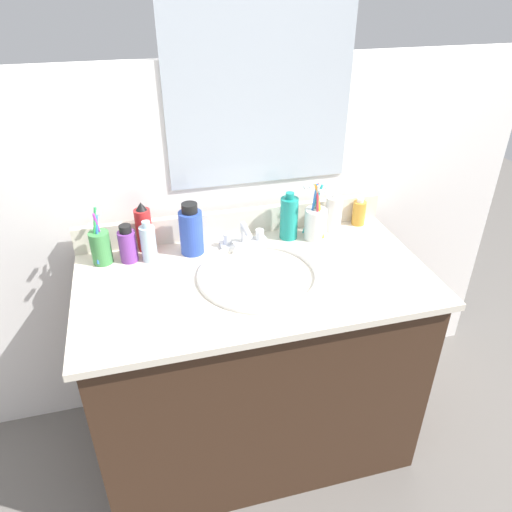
{
  "coord_description": "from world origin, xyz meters",
  "views": [
    {
      "loc": [
        -0.31,
        -1.17,
        1.54
      ],
      "look_at": [
        0.0,
        0.0,
        0.8
      ],
      "focal_mm": 33.98,
      "sensor_mm": 36.0,
      "label": 1
    }
  ],
  "objects_px": {
    "faucet": "(244,238)",
    "bottle_oil_amber": "(359,213)",
    "bottle_cream_purple": "(128,245)",
    "bottle_spray_red": "(144,228)",
    "cup_white_ceramic": "(316,222)",
    "bottle_lotion_white": "(334,213)",
    "bottle_gel_clear": "(148,243)",
    "bottle_mouthwash_teal": "(289,218)",
    "bottle_shampoo_blue": "(191,231)",
    "cup_green": "(101,246)"
  },
  "relations": [
    {
      "from": "faucet",
      "to": "cup_white_ceramic",
      "type": "relative_size",
      "value": 0.81
    },
    {
      "from": "bottle_spray_red",
      "to": "bottle_gel_clear",
      "type": "bearing_deg",
      "value": -84.14
    },
    {
      "from": "bottle_shampoo_blue",
      "to": "bottle_mouthwash_teal",
      "type": "distance_m",
      "value": 0.33
    },
    {
      "from": "faucet",
      "to": "bottle_gel_clear",
      "type": "bearing_deg",
      "value": -178.0
    },
    {
      "from": "bottle_gel_clear",
      "to": "faucet",
      "type": "bearing_deg",
      "value": 2.0
    },
    {
      "from": "bottle_shampoo_blue",
      "to": "bottle_lotion_white",
      "type": "relative_size",
      "value": 1.19
    },
    {
      "from": "bottle_gel_clear",
      "to": "cup_white_ceramic",
      "type": "height_order",
      "value": "cup_white_ceramic"
    },
    {
      "from": "bottle_spray_red",
      "to": "cup_white_ceramic",
      "type": "xyz_separation_m",
      "value": [
        0.56,
        -0.07,
        -0.02
      ]
    },
    {
      "from": "bottle_shampoo_blue",
      "to": "bottle_oil_amber",
      "type": "bearing_deg",
      "value": 4.23
    },
    {
      "from": "bottle_cream_purple",
      "to": "cup_white_ceramic",
      "type": "relative_size",
      "value": 0.63
    },
    {
      "from": "faucet",
      "to": "bottle_shampoo_blue",
      "type": "bearing_deg",
      "value": 179.74
    },
    {
      "from": "bottle_shampoo_blue",
      "to": "cup_green",
      "type": "xyz_separation_m",
      "value": [
        -0.28,
        0.01,
        -0.02
      ]
    },
    {
      "from": "faucet",
      "to": "bottle_oil_amber",
      "type": "height_order",
      "value": "bottle_oil_amber"
    },
    {
      "from": "bottle_gel_clear",
      "to": "bottle_lotion_white",
      "type": "relative_size",
      "value": 0.93
    },
    {
      "from": "bottle_oil_amber",
      "to": "bottle_shampoo_blue",
      "type": "bearing_deg",
      "value": -175.77
    },
    {
      "from": "cup_white_ceramic",
      "to": "cup_green",
      "type": "relative_size",
      "value": 1.04
    },
    {
      "from": "cup_green",
      "to": "bottle_shampoo_blue",
      "type": "bearing_deg",
      "value": -1.96
    },
    {
      "from": "bottle_gel_clear",
      "to": "bottle_oil_amber",
      "type": "bearing_deg",
      "value": 4.34
    },
    {
      "from": "cup_white_ceramic",
      "to": "bottle_spray_red",
      "type": "bearing_deg",
      "value": 173.07
    },
    {
      "from": "bottle_lotion_white",
      "to": "cup_white_ceramic",
      "type": "relative_size",
      "value": 0.73
    },
    {
      "from": "bottle_gel_clear",
      "to": "bottle_shampoo_blue",
      "type": "distance_m",
      "value": 0.14
    },
    {
      "from": "faucet",
      "to": "bottle_gel_clear",
      "type": "relative_size",
      "value": 1.19
    },
    {
      "from": "faucet",
      "to": "cup_white_ceramic",
      "type": "height_order",
      "value": "cup_white_ceramic"
    },
    {
      "from": "bottle_cream_purple",
      "to": "bottle_spray_red",
      "type": "distance_m",
      "value": 0.08
    },
    {
      "from": "faucet",
      "to": "bottle_mouthwash_teal",
      "type": "height_order",
      "value": "bottle_mouthwash_teal"
    },
    {
      "from": "faucet",
      "to": "cup_green",
      "type": "distance_m",
      "value": 0.46
    },
    {
      "from": "bottle_oil_amber",
      "to": "bottle_lotion_white",
      "type": "xyz_separation_m",
      "value": [
        -0.11,
        -0.02,
        0.02
      ]
    },
    {
      "from": "bottle_shampoo_blue",
      "to": "cup_green",
      "type": "height_order",
      "value": "cup_green"
    },
    {
      "from": "faucet",
      "to": "cup_green",
      "type": "bearing_deg",
      "value": 178.69
    },
    {
      "from": "bottle_spray_red",
      "to": "bottle_shampoo_blue",
      "type": "bearing_deg",
      "value": -21.88
    },
    {
      "from": "bottle_oil_amber",
      "to": "bottle_lotion_white",
      "type": "distance_m",
      "value": 0.11
    },
    {
      "from": "bottle_shampoo_blue",
      "to": "cup_white_ceramic",
      "type": "bearing_deg",
      "value": -1.43
    },
    {
      "from": "bottle_gel_clear",
      "to": "bottle_lotion_white",
      "type": "bearing_deg",
      "value": 3.58
    },
    {
      "from": "bottle_gel_clear",
      "to": "cup_green",
      "type": "distance_m",
      "value": 0.15
    },
    {
      "from": "faucet",
      "to": "bottle_cream_purple",
      "type": "bearing_deg",
      "value": 179.96
    },
    {
      "from": "bottle_cream_purple",
      "to": "cup_green",
      "type": "distance_m",
      "value": 0.08
    },
    {
      "from": "bottle_oil_amber",
      "to": "bottle_gel_clear",
      "type": "height_order",
      "value": "bottle_gel_clear"
    },
    {
      "from": "bottle_lotion_white",
      "to": "bottle_mouthwash_teal",
      "type": "bearing_deg",
      "value": -175.12
    },
    {
      "from": "bottle_spray_red",
      "to": "cup_green",
      "type": "height_order",
      "value": "cup_green"
    },
    {
      "from": "bottle_spray_red",
      "to": "cup_white_ceramic",
      "type": "relative_size",
      "value": 0.85
    },
    {
      "from": "bottle_gel_clear",
      "to": "bottle_lotion_white",
      "type": "distance_m",
      "value": 0.64
    },
    {
      "from": "bottle_gel_clear",
      "to": "cup_white_ceramic",
      "type": "distance_m",
      "value": 0.56
    },
    {
      "from": "faucet",
      "to": "bottle_gel_clear",
      "type": "height_order",
      "value": "bottle_gel_clear"
    },
    {
      "from": "bottle_spray_red",
      "to": "faucet",
      "type": "bearing_deg",
      "value": -10.51
    },
    {
      "from": "faucet",
      "to": "bottle_oil_amber",
      "type": "bearing_deg",
      "value": 6.01
    },
    {
      "from": "bottle_shampoo_blue",
      "to": "bottle_spray_red",
      "type": "height_order",
      "value": "bottle_shampoo_blue"
    },
    {
      "from": "bottle_cream_purple",
      "to": "bottle_spray_red",
      "type": "xyz_separation_m",
      "value": [
        0.06,
        0.06,
        0.02
      ]
    },
    {
      "from": "cup_white_ceramic",
      "to": "faucet",
      "type": "bearing_deg",
      "value": 177.76
    },
    {
      "from": "faucet",
      "to": "bottle_cream_purple",
      "type": "height_order",
      "value": "bottle_cream_purple"
    },
    {
      "from": "bottle_lotion_white",
      "to": "bottle_mouthwash_teal",
      "type": "xyz_separation_m",
      "value": [
        -0.17,
        -0.01,
        0.01
      ]
    }
  ]
}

